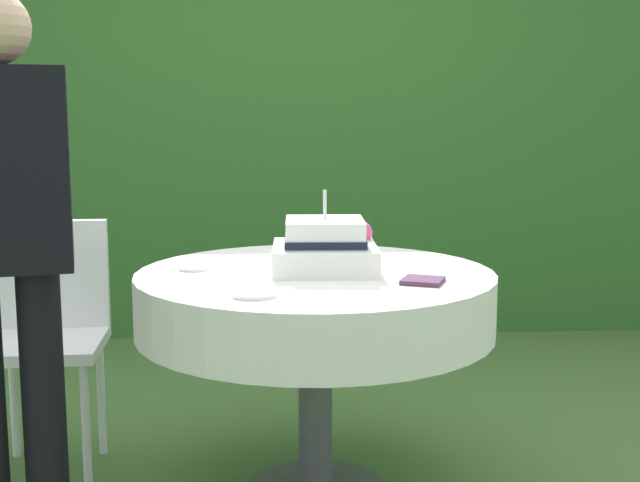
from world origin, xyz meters
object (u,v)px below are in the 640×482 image
at_px(serving_plate_near, 194,268).
at_px(napkin_stack, 423,281).
at_px(wedding_cake, 326,247).
at_px(standing_person, 4,242).
at_px(cake_table, 315,304).
at_px(garden_chair, 49,320).
at_px(serving_plate_far, 254,294).

relative_size(serving_plate_near, napkin_stack, 0.86).
distance_m(wedding_cake, standing_person, 1.00).
distance_m(cake_table, wedding_cake, 0.19).
bearing_deg(serving_plate_near, cake_table, -8.78).
height_order(cake_table, serving_plate_near, serving_plate_near).
distance_m(napkin_stack, standing_person, 1.21).
height_order(wedding_cake, garden_chair, wedding_cake).
bearing_deg(serving_plate_far, serving_plate_near, 115.93).
height_order(cake_table, napkin_stack, napkin_stack).
height_order(wedding_cake, napkin_stack, wedding_cake).
height_order(napkin_stack, garden_chair, garden_chair).
bearing_deg(napkin_stack, garden_chair, 158.07).
relative_size(wedding_cake, garden_chair, 0.39).
xyz_separation_m(wedding_cake, standing_person, (-0.91, -0.40, 0.09)).
bearing_deg(napkin_stack, serving_plate_far, -163.05).
bearing_deg(wedding_cake, serving_plate_near, 175.37).
xyz_separation_m(serving_plate_far, garden_chair, (-0.75, 0.66, -0.23)).
bearing_deg(napkin_stack, cake_table, 147.42).
xyz_separation_m(serving_plate_far, standing_person, (-0.68, -0.02, 0.16)).
bearing_deg(cake_table, garden_chair, 162.09).
bearing_deg(standing_person, serving_plate_far, 1.42).
xyz_separation_m(wedding_cake, serving_plate_near, (-0.44, 0.04, -0.07)).
height_order(cake_table, garden_chair, garden_chair).
xyz_separation_m(cake_table, serving_plate_far, (-0.19, -0.36, 0.11)).
relative_size(serving_plate_near, standing_person, 0.06).
relative_size(wedding_cake, serving_plate_near, 3.40).
bearing_deg(wedding_cake, napkin_stack, -39.26).
bearing_deg(cake_table, napkin_stack, -32.58).
xyz_separation_m(cake_table, wedding_cake, (0.04, 0.03, 0.18)).
bearing_deg(wedding_cake, garden_chair, 164.14).
distance_m(cake_table, standing_person, 0.99).
relative_size(wedding_cake, serving_plate_far, 2.71).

